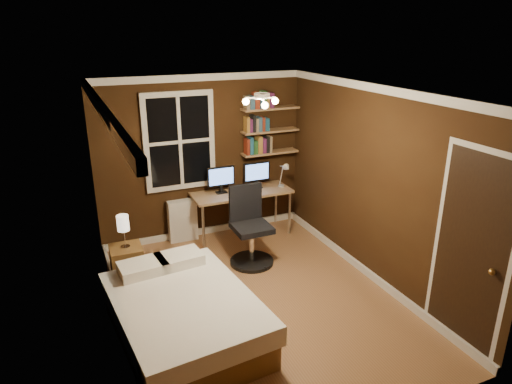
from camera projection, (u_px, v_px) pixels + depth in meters
name	position (u px, v px, depth m)	size (l,w,h in m)	color
floor	(258.00, 299.00, 5.56)	(4.20, 4.20, 0.00)	brown
wall_back	(202.00, 158.00, 6.94)	(3.20, 0.04, 2.50)	black
wall_left	(111.00, 227.00, 4.53)	(0.04, 4.20, 2.50)	black
wall_right	(374.00, 186.00, 5.73)	(0.04, 4.20, 2.50)	black
ceiling	(258.00, 92.00, 4.71)	(3.20, 4.20, 0.02)	white
window	(179.00, 141.00, 6.68)	(1.06, 0.06, 1.46)	silver
door	(470.00, 255.00, 4.47)	(0.03, 0.82, 2.05)	black
door_knob	(492.00, 272.00, 4.20)	(0.06, 0.06, 0.06)	gold
ceiling_fixture	(262.00, 103.00, 4.66)	(0.44, 0.44, 0.18)	beige
bookshelf_lower	(270.00, 153.00, 7.25)	(0.92, 0.22, 0.03)	#99704A
books_row_lower	(270.00, 145.00, 7.20)	(0.42, 0.16, 0.23)	maroon
bookshelf_middle	(270.00, 131.00, 7.13)	(0.92, 0.22, 0.03)	#99704A
books_row_middle	(270.00, 123.00, 7.08)	(0.42, 0.16, 0.23)	navy
bookshelf_upper	(270.00, 108.00, 7.01)	(0.92, 0.22, 0.03)	#99704A
books_row_upper	(270.00, 100.00, 6.96)	(0.42, 0.16, 0.23)	#235224
bed	(184.00, 316.00, 4.79)	(1.52, 1.98, 0.63)	brown
nightstand	(127.00, 264.00, 5.87)	(0.39, 0.39, 0.49)	brown
bedside_lamp	(124.00, 232.00, 5.72)	(0.15, 0.15, 0.43)	beige
radiator	(183.00, 220.00, 7.01)	(0.44, 0.15, 0.65)	silver
desk	(242.00, 195.00, 7.07)	(1.54, 0.58, 0.73)	#99704A
monitor_left	(221.00, 180.00, 6.93)	(0.43, 0.12, 0.42)	black
monitor_right	(257.00, 175.00, 7.15)	(0.43, 0.12, 0.42)	black
desk_lamp	(284.00, 175.00, 7.13)	(0.14, 0.32, 0.44)	silver
office_chair	(250.00, 234.00, 6.32)	(0.61, 0.61, 1.10)	black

